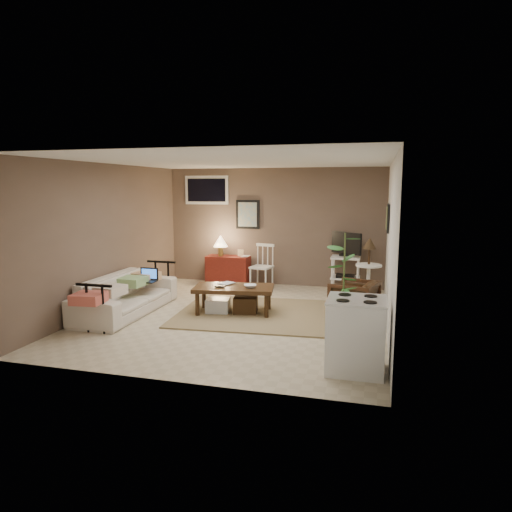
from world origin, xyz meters
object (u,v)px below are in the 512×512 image
(coffee_table, at_px, (233,298))
(stove, at_px, (356,335))
(spindle_chair, at_px, (262,267))
(potted_plant, at_px, (344,286))
(red_console, at_px, (227,267))
(sofa, at_px, (126,288))
(side_table, at_px, (369,263))
(tv_stand, at_px, (346,261))
(armchair, at_px, (354,298))

(coffee_table, height_order, stove, stove)
(spindle_chair, distance_m, potted_plant, 3.67)
(red_console, bearing_deg, sofa, -108.94)
(side_table, bearing_deg, red_console, 160.91)
(red_console, distance_m, potted_plant, 4.19)
(sofa, xyz_separation_m, potted_plant, (3.49, -0.72, 0.38))
(potted_plant, bearing_deg, tv_stand, 93.34)
(armchair, bearing_deg, red_console, -108.81)
(tv_stand, distance_m, stove, 3.90)
(tv_stand, bearing_deg, sofa, -143.58)
(tv_stand, bearing_deg, armchair, -81.96)
(sofa, distance_m, tv_stand, 4.11)
(red_console, height_order, tv_stand, tv_stand)
(sofa, xyz_separation_m, spindle_chair, (1.64, 2.43, 0.00))
(sofa, height_order, spindle_chair, spindle_chair)
(sofa, xyz_separation_m, red_console, (0.87, 2.53, -0.05))
(armchair, bearing_deg, coffee_table, -66.81)
(sofa, relative_size, tv_stand, 1.79)
(red_console, xyz_separation_m, stove, (2.81, -3.97, 0.06))
(spindle_chair, bearing_deg, stove, -62.16)
(coffee_table, bearing_deg, tv_stand, 51.38)
(spindle_chair, bearing_deg, sofa, -123.91)
(sofa, xyz_separation_m, tv_stand, (3.30, 2.44, 0.21))
(coffee_table, distance_m, armchair, 1.89)
(spindle_chair, height_order, stove, spindle_chair)
(coffee_table, height_order, potted_plant, potted_plant)
(potted_plant, bearing_deg, stove, -74.86)
(tv_stand, xyz_separation_m, stove, (0.38, -3.87, -0.20))
(side_table, relative_size, armchair, 1.79)
(coffee_table, bearing_deg, spindle_chair, 91.20)
(coffee_table, height_order, armchair, armchair)
(coffee_table, bearing_deg, side_table, 28.68)
(stove, bearing_deg, potted_plant, 105.14)
(armchair, distance_m, potted_plant, 1.42)
(sofa, height_order, side_table, side_table)
(tv_stand, relative_size, side_table, 0.99)
(armchair, bearing_deg, tv_stand, -155.35)
(tv_stand, xyz_separation_m, armchair, (0.26, -1.82, -0.29))
(side_table, height_order, stove, side_table)
(sofa, bearing_deg, coffee_table, -76.49)
(red_console, distance_m, side_table, 3.07)
(spindle_chair, bearing_deg, potted_plant, -59.57)
(spindle_chair, height_order, side_table, side_table)
(side_table, bearing_deg, armchair, -101.78)
(tv_stand, height_order, potted_plant, potted_plant)
(coffee_table, xyz_separation_m, armchair, (1.88, 0.22, 0.06))
(armchair, xyz_separation_m, potted_plant, (-0.07, -1.34, 0.46))
(sofa, bearing_deg, armchair, -80.11)
(red_console, height_order, side_table, side_table)
(coffee_table, xyz_separation_m, red_console, (-0.81, 2.13, 0.09))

